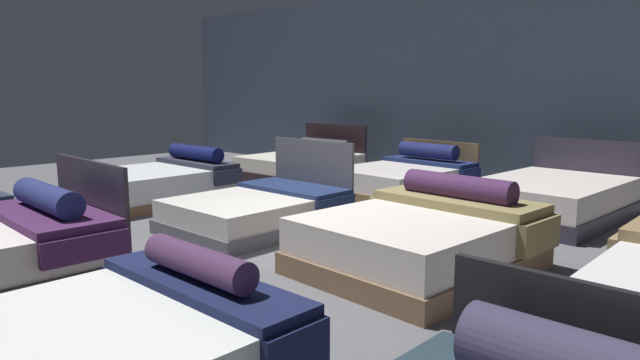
# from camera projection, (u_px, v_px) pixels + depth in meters

# --- Properties ---
(ground_plane) EXTENTS (18.00, 18.00, 0.02)m
(ground_plane) POSITION_uv_depth(u_px,v_px,m) (308.00, 253.00, 5.65)
(ground_plane) COLOR #5B5B60
(showroom_back_wall) EXTENTS (18.00, 0.06, 3.50)m
(showroom_back_wall) POSITION_uv_depth(u_px,v_px,m) (530.00, 82.00, 8.98)
(showroom_back_wall) COLOR #333D4C
(showroom_back_wall) RESTS_ON ground_plane
(bed_4) EXTENTS (1.68, 2.10, 0.77)m
(bed_4) POSITION_uv_depth(u_px,v_px,m) (156.00, 184.00, 8.23)
(bed_4) COLOR brown
(bed_4) RESTS_ON ground_plane
(bed_5) EXTENTS (1.50, 1.97, 0.99)m
(bed_5) POSITION_uv_depth(u_px,v_px,m) (261.00, 210.00, 6.63)
(bed_5) COLOR #53525B
(bed_5) RESTS_ON ground_plane
(bed_6) EXTENTS (1.78, 2.06, 0.81)m
(bed_6) POSITION_uv_depth(u_px,v_px,m) (422.00, 238.00, 5.08)
(bed_6) COLOR brown
(bed_6) RESTS_ON ground_plane
(bed_8) EXTENTS (1.68, 2.06, 0.96)m
(bed_8) POSITION_uv_depth(u_px,v_px,m) (303.00, 165.00, 10.36)
(bed_8) COLOR black
(bed_8) RESTS_ON ground_plane
(bed_9) EXTENTS (1.71, 2.12, 0.78)m
(bed_9) POSITION_uv_depth(u_px,v_px,m) (405.00, 178.00, 8.80)
(bed_9) COLOR brown
(bed_9) RESTS_ON ground_plane
(bed_10) EXTENTS (1.62, 2.22, 0.94)m
(bed_10) POSITION_uv_depth(u_px,v_px,m) (551.00, 199.00, 7.10)
(bed_10) COLOR #2D2937
(bed_10) RESTS_ON ground_plane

